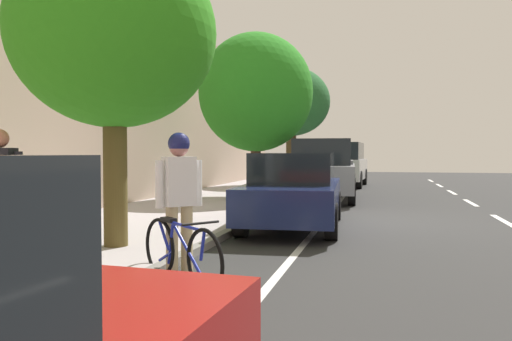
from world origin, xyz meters
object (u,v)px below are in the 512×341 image
object	(u,v)px
bicycle_at_curb	(180,252)
parked_sedan_dark_blue_mid	(294,191)
cyclist_with_backpack	(178,188)
street_tree_far_end	(114,34)
pedestrian_on_phone	(0,187)
street_tree_near_cyclist	(291,102)
street_tree_mid_block	(256,93)
parked_pickup_grey_second	(324,172)
parked_suv_silver_nearest	(343,164)

from	to	relation	value
bicycle_at_curb	parked_sedan_dark_blue_mid	bearing A→B (deg)	-96.36
bicycle_at_curb	cyclist_with_backpack	bearing A→B (deg)	-65.12
street_tree_far_end	pedestrian_on_phone	distance (m)	2.75
street_tree_near_cyclist	street_tree_far_end	distance (m)	15.42
cyclist_with_backpack	street_tree_far_end	xyz separation A→B (m)	(1.43, -0.99, 2.20)
street_tree_near_cyclist	street_tree_mid_block	bearing A→B (deg)	90.00
parked_pickup_grey_second	cyclist_with_backpack	distance (m)	10.45
parked_pickup_grey_second	parked_sedan_dark_blue_mid	size ratio (longest dim) A/B	1.20
parked_pickup_grey_second	cyclist_with_backpack	xyz separation A→B (m)	(0.68, 10.42, 0.19)
bicycle_at_curb	street_tree_mid_block	distance (m)	10.84
cyclist_with_backpack	street_tree_near_cyclist	xyz separation A→B (m)	(1.43, -16.40, 2.68)
street_tree_near_cyclist	cyclist_with_backpack	bearing A→B (deg)	94.97
parked_pickup_grey_second	street_tree_far_end	bearing A→B (deg)	77.44
parked_suv_silver_nearest	street_tree_near_cyclist	distance (m)	3.66
bicycle_at_curb	street_tree_mid_block	bearing A→B (deg)	-80.91
street_tree_far_end	bicycle_at_curb	bearing A→B (deg)	138.49
street_tree_mid_block	parked_suv_silver_nearest	bearing A→B (deg)	-106.22
street_tree_far_end	street_tree_mid_block	bearing A→B (deg)	-90.00
parked_suv_silver_nearest	street_tree_far_end	size ratio (longest dim) A/B	1.04
bicycle_at_curb	street_tree_far_end	size ratio (longest dim) A/B	0.31
street_tree_far_end	pedestrian_on_phone	world-z (taller)	street_tree_far_end
parked_suv_silver_nearest	bicycle_at_curb	size ratio (longest dim) A/B	3.38
parked_suv_silver_nearest	parked_sedan_dark_blue_mid	world-z (taller)	parked_suv_silver_nearest
bicycle_at_curb	cyclist_with_backpack	distance (m)	0.88
parked_sedan_dark_blue_mid	street_tree_near_cyclist	bearing A→B (deg)	-79.85
parked_suv_silver_nearest	parked_sedan_dark_blue_mid	bearing A→B (deg)	89.84
parked_suv_silver_nearest	pedestrian_on_phone	bearing A→B (deg)	80.32
parked_sedan_dark_blue_mid	street_tree_far_end	bearing A→B (deg)	56.56
bicycle_at_curb	pedestrian_on_phone	xyz separation A→B (m)	(2.47, -0.04, 0.71)
parked_pickup_grey_second	street_tree_mid_block	size ratio (longest dim) A/B	1.03
street_tree_mid_block	parked_sedan_dark_blue_mid	bearing A→B (deg)	111.44
parked_suv_silver_nearest	street_tree_far_end	xyz separation A→B (m)	(2.21, 16.41, 2.27)
parked_sedan_dark_blue_mid	bicycle_at_curb	bearing A→B (deg)	83.64
street_tree_far_end	street_tree_near_cyclist	bearing A→B (deg)	-90.00
street_tree_mid_block	street_tree_far_end	distance (m)	8.81
street_tree_near_cyclist	street_tree_far_end	xyz separation A→B (m)	(0.00, 15.41, -0.48)
parked_sedan_dark_blue_mid	street_tree_mid_block	bearing A→B (deg)	-68.56
parked_sedan_dark_blue_mid	pedestrian_on_phone	world-z (taller)	pedestrian_on_phone
street_tree_mid_block	pedestrian_on_phone	size ratio (longest dim) A/B	3.05
parked_sedan_dark_blue_mid	street_tree_far_end	xyz separation A→B (m)	(2.17, 3.29, 2.54)
parked_sedan_dark_blue_mid	parked_suv_silver_nearest	bearing A→B (deg)	-90.16
parked_suv_silver_nearest	street_tree_mid_block	world-z (taller)	street_tree_mid_block
bicycle_at_curb	pedestrian_on_phone	world-z (taller)	pedestrian_on_phone
parked_pickup_grey_second	street_tree_mid_block	bearing A→B (deg)	16.51
parked_pickup_grey_second	street_tree_near_cyclist	bearing A→B (deg)	-70.62
bicycle_at_curb	street_tree_near_cyclist	world-z (taller)	street_tree_near_cyclist
street_tree_near_cyclist	street_tree_mid_block	world-z (taller)	street_tree_mid_block
parked_pickup_grey_second	bicycle_at_curb	world-z (taller)	parked_pickup_grey_second
street_tree_far_end	pedestrian_on_phone	size ratio (longest dim) A/B	2.69
parked_sedan_dark_blue_mid	parked_pickup_grey_second	bearing A→B (deg)	-89.37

